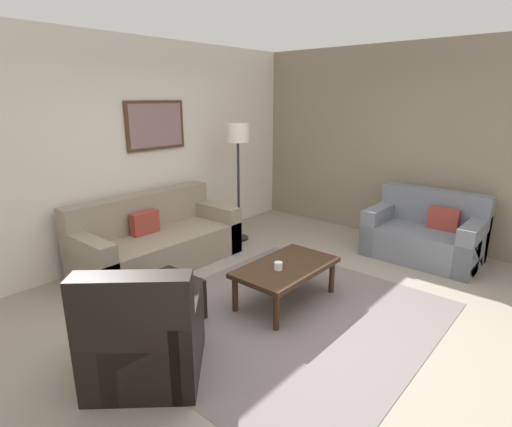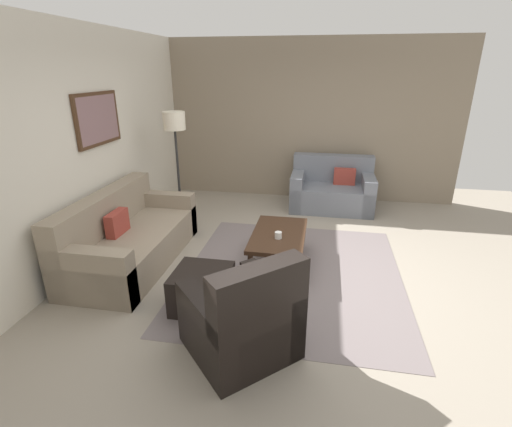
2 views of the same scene
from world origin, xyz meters
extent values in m
plane|color=gray|center=(0.00, 0.00, 0.00)|extent=(8.00, 8.00, 0.00)
cube|color=silver|center=(0.00, 2.60, 1.40)|extent=(6.00, 0.12, 2.80)
cube|color=gray|center=(3.00, 0.00, 1.40)|extent=(0.12, 5.20, 2.80)
cube|color=slate|center=(0.00, 0.00, 0.00)|extent=(2.81, 2.52, 0.01)
cube|color=gray|center=(-0.04, 1.98, 0.21)|extent=(2.05, 0.93, 0.42)
cube|color=gray|center=(-0.04, 2.33, 0.44)|extent=(2.05, 0.24, 0.88)
cube|color=gray|center=(-0.96, 1.98, 0.31)|extent=(0.20, 0.93, 0.62)
cube|color=gray|center=(0.89, 1.98, 0.31)|extent=(0.20, 0.93, 0.62)
cube|color=#99382D|center=(-0.14, 2.11, 0.56)|extent=(0.36, 0.12, 0.28)
cube|color=slate|center=(2.36, -0.45, 0.21)|extent=(0.87, 1.38, 0.42)
cube|color=slate|center=(2.68, -0.45, 0.44)|extent=(0.24, 1.38, 0.88)
cube|color=slate|center=(2.36, 0.14, 0.31)|extent=(0.87, 0.20, 0.62)
cube|color=slate|center=(2.36, -1.04, 0.31)|extent=(0.87, 0.20, 0.62)
cube|color=#99382D|center=(2.46, -0.65, 0.56)|extent=(0.12, 0.36, 0.28)
cube|color=black|center=(-1.36, 0.34, 0.22)|extent=(1.13, 1.13, 0.44)
cube|color=black|center=(-1.58, 0.14, 0.47)|extent=(0.69, 0.72, 0.95)
cube|color=black|center=(-1.14, 0.11, 0.30)|extent=(0.69, 0.66, 0.60)
cube|color=black|center=(-1.57, 0.57, 0.30)|extent=(0.69, 0.66, 0.60)
cube|color=black|center=(-0.81, 0.85, 0.20)|extent=(0.56, 0.56, 0.40)
cylinder|color=#382316|center=(-0.25, -0.06, 0.18)|extent=(0.06, 0.06, 0.36)
cylinder|color=#382316|center=(0.73, -0.06, 0.18)|extent=(0.06, 0.06, 0.36)
cylinder|color=#382316|center=(-0.25, 0.46, 0.18)|extent=(0.06, 0.06, 0.36)
cylinder|color=#382316|center=(0.73, 0.46, 0.18)|extent=(0.06, 0.06, 0.36)
cube|color=#382316|center=(0.24, 0.20, 0.39)|extent=(1.10, 0.64, 0.05)
cylinder|color=white|center=(0.09, 0.19, 0.45)|extent=(0.08, 0.08, 0.08)
cylinder|color=black|center=(1.33, 1.89, 0.01)|extent=(0.28, 0.28, 0.03)
cylinder|color=#262626|center=(1.33, 1.89, 0.72)|extent=(0.04, 0.04, 1.45)
cylinder|color=beige|center=(1.33, 1.89, 1.58)|extent=(0.32, 0.32, 0.26)
cube|color=#472D1C|center=(0.40, 2.52, 1.70)|extent=(0.90, 0.04, 0.64)
cube|color=#866467|center=(0.40, 2.50, 1.70)|extent=(0.82, 0.01, 0.56)
camera|label=1|loc=(-2.85, -2.05, 2.06)|focal=28.27mm
camera|label=2|loc=(-3.93, -0.27, 2.29)|focal=26.32mm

